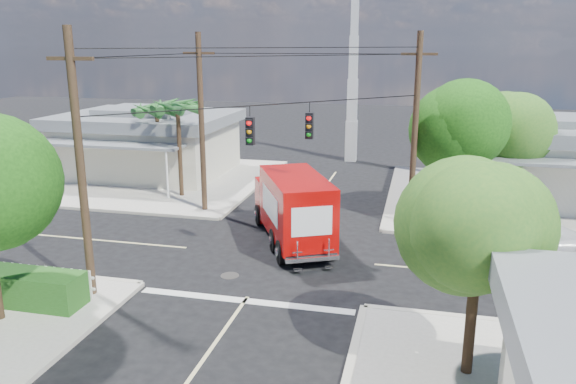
% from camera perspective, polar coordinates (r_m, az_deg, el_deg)
% --- Properties ---
extents(ground, '(120.00, 120.00, 0.00)m').
position_cam_1_polar(ground, '(23.22, -1.15, -6.49)').
color(ground, black).
rests_on(ground, ground).
extents(sidewalk_ne, '(14.12, 14.12, 0.14)m').
position_cam_1_polar(sidewalk_ne, '(33.33, 22.30, -0.85)').
color(sidewalk_ne, '#A7A196').
rests_on(sidewalk_ne, ground).
extents(sidewalk_nw, '(14.12, 14.12, 0.14)m').
position_cam_1_polar(sidewalk_nw, '(36.73, -13.42, 1.25)').
color(sidewalk_nw, '#A7A196').
rests_on(sidewalk_nw, ground).
extents(road_markings, '(32.00, 32.00, 0.01)m').
position_cam_1_polar(road_markings, '(21.90, -2.13, -7.84)').
color(road_markings, beige).
rests_on(road_markings, ground).
extents(building_ne, '(11.80, 10.20, 4.50)m').
position_cam_1_polar(building_ne, '(34.18, 25.09, 3.11)').
color(building_ne, white).
rests_on(building_ne, sidewalk_ne).
extents(building_nw, '(10.80, 10.20, 4.30)m').
position_cam_1_polar(building_nw, '(38.19, -14.06, 5.02)').
color(building_nw, beige).
rests_on(building_nw, sidewalk_nw).
extents(radio_tower, '(0.80, 0.80, 17.00)m').
position_cam_1_polar(radio_tower, '(41.32, 6.60, 10.85)').
color(radio_tower, silver).
rests_on(radio_tower, ground).
extents(tree_ne_front, '(4.21, 4.14, 6.66)m').
position_cam_1_polar(tree_ne_front, '(27.98, 16.98, 6.64)').
color(tree_ne_front, '#422D1C').
rests_on(tree_ne_front, sidewalk_ne).
extents(tree_ne_back, '(3.77, 3.66, 5.82)m').
position_cam_1_polar(tree_ne_back, '(30.49, 21.58, 5.78)').
color(tree_ne_back, '#422D1C').
rests_on(tree_ne_back, sidewalk_ne).
extents(tree_se, '(3.67, 3.54, 5.62)m').
position_cam_1_polar(tree_se, '(14.45, 18.90, -3.73)').
color(tree_se, '#422D1C').
rests_on(tree_se, sidewalk_se).
extents(palm_nw_front, '(3.01, 3.08, 5.59)m').
position_cam_1_polar(palm_nw_front, '(31.43, -11.16, 8.35)').
color(palm_nw_front, '#422D1C').
rests_on(palm_nw_front, sidewalk_nw).
extents(palm_nw_back, '(3.01, 3.08, 5.19)m').
position_cam_1_polar(palm_nw_back, '(33.67, -13.20, 8.02)').
color(palm_nw_back, '#422D1C').
rests_on(palm_nw_back, sidewalk_nw).
extents(utility_poles, '(12.00, 10.68, 9.00)m').
position_cam_1_polar(utility_poles, '(23.91, -3.94, 5.73)').
color(utility_poles, '#473321').
rests_on(utility_poles, ground).
extents(picket_fence, '(5.94, 0.06, 1.00)m').
position_cam_1_polar(picket_fence, '(21.71, -25.77, -7.67)').
color(picket_fence, silver).
rests_on(picket_fence, sidewalk_sw).
extents(vending_boxes, '(1.90, 0.50, 1.10)m').
position_cam_1_polar(vending_boxes, '(28.23, 14.99, -1.62)').
color(vending_boxes, red).
rests_on(vending_boxes, sidewalk_ne).
extents(delivery_truck, '(5.01, 7.34, 3.10)m').
position_cam_1_polar(delivery_truck, '(24.33, 0.46, -1.56)').
color(delivery_truck, black).
rests_on(delivery_truck, ground).
extents(parked_car, '(6.84, 4.65, 1.74)m').
position_cam_1_polar(parked_car, '(24.34, 22.56, -4.47)').
color(parked_car, silver).
rests_on(parked_car, ground).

